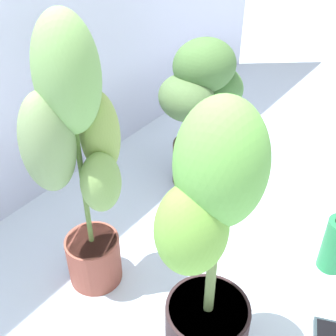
# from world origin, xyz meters

# --- Properties ---
(ground_plane) EXTENTS (8.00, 8.00, 0.00)m
(ground_plane) POSITION_xyz_m (0.00, 0.00, 0.00)
(ground_plane) COLOR silver
(ground_plane) RESTS_ON ground
(potted_plant_front_left) EXTENTS (0.34, 0.30, 0.85)m
(potted_plant_front_left) POSITION_xyz_m (-0.34, -0.11, 0.44)
(potted_plant_front_left) COLOR black
(potted_plant_front_left) RESTS_ON ground
(potted_plant_back_right) EXTENTS (0.41, 0.32, 0.66)m
(potted_plant_back_right) POSITION_xyz_m (0.34, 0.36, 0.37)
(potted_plant_back_right) COLOR #332617
(potted_plant_back_right) RESTS_ON ground
(potted_plant_back_left) EXTENTS (0.29, 0.23, 0.94)m
(potted_plant_back_left) POSITION_xyz_m (-0.34, 0.33, 0.53)
(potted_plant_back_left) COLOR #964A3B
(potted_plant_back_left) RESTS_ON ground
(hygrometer_box) EXTENTS (0.10, 0.10, 0.03)m
(hygrometer_box) POSITION_xyz_m (-0.07, -0.40, 0.01)
(hygrometer_box) COLOR #2C3A40
(hygrometer_box) RESTS_ON ground
(nutrient_bottle) EXTENTS (0.09, 0.09, 0.24)m
(nutrient_bottle) POSITION_xyz_m (0.21, -0.31, 0.11)
(nutrient_bottle) COLOR #258948
(nutrient_bottle) RESTS_ON ground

